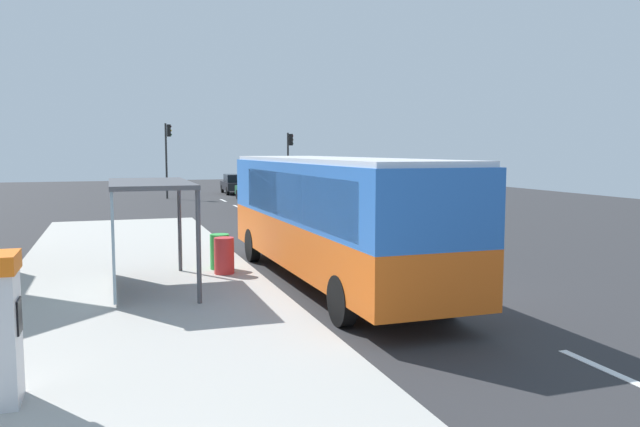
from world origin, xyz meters
The scene contains 19 objects.
ground_plane centered at (0.00, 14.00, -0.02)m, with size 56.00×92.00×0.04m, color #2D2D30.
sidewalk_platform centered at (-6.40, 2.00, 0.09)m, with size 6.20×30.00×0.18m, color #ADAAA3.
lane_stripe_seg_0 centered at (0.25, -6.00, 0.01)m, with size 0.16×2.20×0.01m, color silver.
lane_stripe_seg_1 centered at (0.25, -1.00, 0.01)m, with size 0.16×2.20×0.01m, color silver.
lane_stripe_seg_2 centered at (0.25, 4.00, 0.01)m, with size 0.16×2.20×0.01m, color silver.
lane_stripe_seg_3 centered at (0.25, 9.00, 0.01)m, with size 0.16×2.20×0.01m, color silver.
lane_stripe_seg_4 centered at (0.25, 14.00, 0.01)m, with size 0.16×2.20×0.01m, color silver.
lane_stripe_seg_5 centered at (0.25, 19.00, 0.01)m, with size 0.16×2.20×0.01m, color silver.
lane_stripe_seg_6 centered at (0.25, 24.00, 0.01)m, with size 0.16×2.20×0.01m, color silver.
lane_stripe_seg_7 centered at (0.25, 29.00, 0.01)m, with size 0.16×2.20×0.01m, color silver.
bus centered at (-1.71, 1.46, 1.84)m, with size 2.66×11.04×3.21m.
white_van centered at (2.20, 20.30, 1.34)m, with size 2.09×5.23×2.30m.
sedan_near centered at (2.30, 28.48, 0.79)m, with size 1.89×4.42×1.52m.
sedan_far centered at (2.30, 35.34, 0.79)m, with size 1.97×4.46×1.52m.
recycling_bin_red centered at (-4.20, 2.76, 0.66)m, with size 0.52×0.52×0.95m, color red.
recycling_bin_green centered at (-4.20, 3.46, 0.66)m, with size 0.52×0.52×0.95m, color green.
traffic_light_near_side centered at (5.50, 31.16, 3.11)m, with size 0.49×0.28×4.65m.
traffic_light_far_side centered at (-3.10, 31.96, 3.48)m, with size 0.49×0.28×5.25m.
bus_shelter centered at (-6.41, 1.61, 2.10)m, with size 1.80×4.00×2.50m.
Camera 1 is at (-6.96, -13.54, 3.41)m, focal length 35.55 mm.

